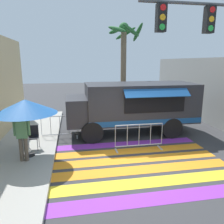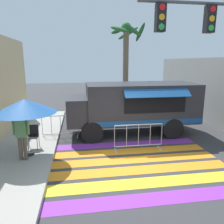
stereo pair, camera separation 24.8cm
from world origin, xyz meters
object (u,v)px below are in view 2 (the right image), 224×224
vendor_person (21,132)px  palm_tree (127,53)px  barricade_front (138,138)px  barricade_side (61,127)px  traffic_signal_pole (208,41)px  folding_chair (33,134)px  patio_umbrella (25,106)px  food_truck (131,104)px

vendor_person → palm_tree: bearing=61.2°
vendor_person → barricade_front: (4.14, 0.52, -0.61)m
vendor_person → barricade_side: (1.05, 2.44, -0.62)m
traffic_signal_pole → folding_chair: size_ratio=6.41×
traffic_signal_pole → folding_chair: bearing=172.3°
patio_umbrella → barricade_side: 2.66m
folding_chair → palm_tree: 7.91m
food_truck → vendor_person: bearing=-148.9°
patio_umbrella → vendor_person: size_ratio=1.22×
food_truck → barricade_side: size_ratio=3.71×
barricade_front → barricade_side: (-3.09, 1.91, -0.01)m
food_truck → traffic_signal_pole: 4.18m
food_truck → patio_umbrella: (-4.27, -2.23, 0.47)m
traffic_signal_pole → barricade_front: bearing=172.8°
traffic_signal_pole → barricade_side: bearing=157.9°
barricade_front → barricade_side: 3.63m
palm_tree → barricade_side: bearing=-134.0°
food_truck → patio_umbrella: size_ratio=2.84×
traffic_signal_pole → barricade_front: size_ratio=2.99×
vendor_person → barricade_front: size_ratio=0.91×
patio_umbrella → barricade_side: size_ratio=1.31×
folding_chair → vendor_person: 1.18m
traffic_signal_pole → patio_umbrella: traffic_signal_pole is taller
food_truck → barricade_front: size_ratio=3.15×
folding_chair → barricade_front: (4.02, -0.56, -0.16)m
traffic_signal_pole → vendor_person: (-6.50, -0.23, -2.98)m
barricade_side → patio_umbrella: bearing=-115.2°
folding_chair → palm_tree: bearing=65.5°
traffic_signal_pole → vendor_person: 7.15m
traffic_signal_pole → barricade_side: size_ratio=3.51×
folding_chair → vendor_person: size_ratio=0.51×
barricade_side → vendor_person: bearing=-113.3°
patio_umbrella → barricade_side: bearing=64.8°
vendor_person → palm_tree: size_ratio=0.30×
food_truck → palm_tree: palm_tree is taller
barricade_front → food_truck: bearing=84.2°
food_truck → barricade_side: food_truck is taller
food_truck → vendor_person: food_truck is taller
folding_chair → barricade_front: bearing=9.4°
food_truck → patio_umbrella: bearing=-152.4°
patio_umbrella → barricade_front: patio_umbrella is taller
traffic_signal_pole → patio_umbrella: (-6.41, 0.16, -2.19)m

